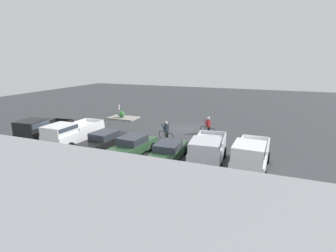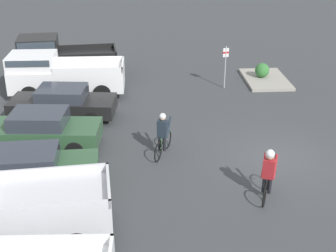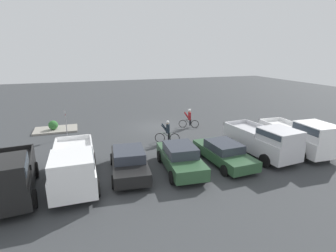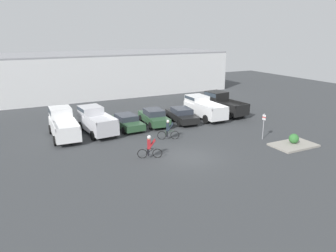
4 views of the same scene
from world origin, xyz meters
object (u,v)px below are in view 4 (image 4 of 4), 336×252
at_px(cyclist_1, 149,146).
at_px(fire_lane_sign, 264,124).
at_px(pickup_truck_0, 63,123).
at_px(pickup_truck_1, 96,120).
at_px(cyclist_0, 168,130).
at_px(shrub, 294,139).
at_px(sedan_0, 126,121).
at_px(pickup_truck_2, 203,107).
at_px(sedan_2, 182,115).
at_px(sedan_1, 154,117).
at_px(pickup_truck_3, 223,103).

distance_m(cyclist_1, fire_lane_sign, 10.08).
relative_size(pickup_truck_0, fire_lane_sign, 2.51).
bearing_deg(fire_lane_sign, cyclist_1, 177.77).
height_order(pickup_truck_1, fire_lane_sign, fire_lane_sign).
relative_size(cyclist_0, fire_lane_sign, 0.78).
height_order(fire_lane_sign, shrub, fire_lane_sign).
bearing_deg(sedan_0, pickup_truck_2, 0.71).
distance_m(sedan_2, fire_lane_sign, 8.42).
height_order(cyclist_0, fire_lane_sign, fire_lane_sign).
relative_size(sedan_0, sedan_2, 1.01).
height_order(pickup_truck_0, cyclist_1, pickup_truck_0).
bearing_deg(fire_lane_sign, sedan_1, 127.25).
bearing_deg(cyclist_1, fire_lane_sign, -2.23).
bearing_deg(pickup_truck_0, pickup_truck_2, -0.28).
distance_m(pickup_truck_0, sedan_1, 8.39).
distance_m(fire_lane_sign, shrub, 2.63).
height_order(pickup_truck_3, cyclist_1, pickup_truck_3).
relative_size(pickup_truck_0, sedan_1, 1.19).
height_order(pickup_truck_0, fire_lane_sign, pickup_truck_0).
relative_size(sedan_2, cyclist_1, 2.74).
bearing_deg(pickup_truck_3, pickup_truck_1, -177.80).
xyz_separation_m(pickup_truck_1, pickup_truck_2, (11.24, 0.10, 0.00)).
bearing_deg(shrub, sedan_1, 125.24).
bearing_deg(sedan_0, sedan_2, -4.04).
height_order(pickup_truck_0, shrub, pickup_truck_0).
bearing_deg(shrub, pickup_truck_0, 146.27).
bearing_deg(fire_lane_sign, pickup_truck_3, 75.94).
relative_size(pickup_truck_0, shrub, 7.18).
height_order(pickup_truck_2, pickup_truck_3, pickup_truck_3).
relative_size(cyclist_1, shrub, 2.22).
bearing_deg(fire_lane_sign, sedan_2, 113.79).
distance_m(cyclist_0, shrub, 9.98).
relative_size(pickup_truck_2, shrub, 7.12).
bearing_deg(cyclist_0, sedan_2, 49.00).
xyz_separation_m(pickup_truck_3, shrub, (-1.02, -10.85, -0.64)).
height_order(pickup_truck_3, fire_lane_sign, pickup_truck_3).
distance_m(pickup_truck_0, pickup_truck_1, 2.76).
height_order(sedan_1, fire_lane_sign, fire_lane_sign).
bearing_deg(sedan_1, cyclist_0, -100.03).
bearing_deg(cyclist_1, sedan_1, 63.42).
bearing_deg(pickup_truck_2, pickup_truck_0, 179.72).
height_order(sedan_1, shrub, sedan_1).
distance_m(pickup_truck_1, pickup_truck_2, 11.24).
height_order(cyclist_1, shrub, cyclist_1).
relative_size(pickup_truck_0, pickup_truck_2, 1.01).
xyz_separation_m(pickup_truck_0, shrub, (15.71, -10.49, -0.63)).
relative_size(pickup_truck_2, fire_lane_sign, 2.49).
relative_size(sedan_0, fire_lane_sign, 2.14).
distance_m(sedan_0, pickup_truck_2, 8.42).
bearing_deg(pickup_truck_3, sedan_2, -170.43).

